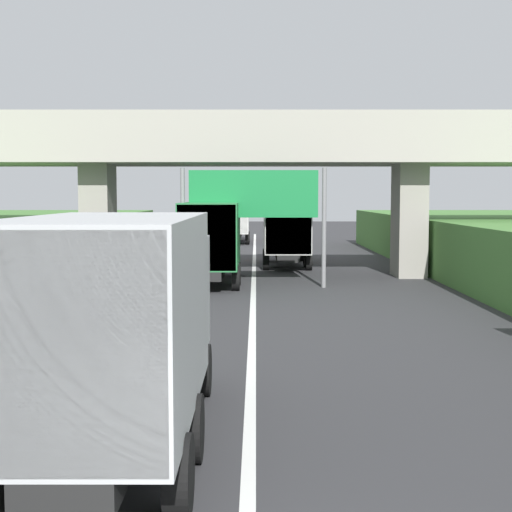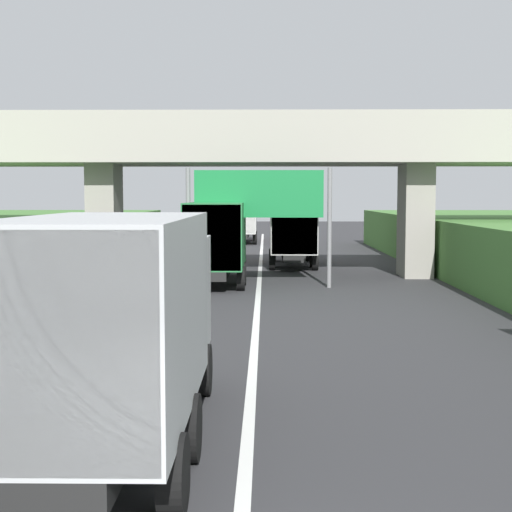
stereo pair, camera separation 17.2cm
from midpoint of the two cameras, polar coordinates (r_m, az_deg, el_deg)
lane_centre_stripe at (r=27.90m, az=-0.11°, el=-2.88°), size 0.20×85.14×0.01m
overpass_bridge at (r=33.34m, az=-0.04°, el=7.81°), size 40.00×4.80×7.34m
overhead_highway_sign at (r=29.17m, az=-0.09°, el=4.38°), size 5.88×0.18×4.84m
truck_red at (r=57.46m, az=-1.52°, el=2.99°), size 2.44×7.30×3.44m
truck_silver at (r=10.80m, az=-10.74°, el=-4.83°), size 2.44×7.30×3.44m
truck_orange at (r=38.33m, az=2.50°, el=2.09°), size 2.44×7.30×3.44m
truck_green at (r=30.62m, az=-3.36°, el=1.42°), size 2.44×7.30×3.44m
car_yellow at (r=46.33m, az=-6.18°, el=1.20°), size 1.86×4.10×1.72m
construction_barrel_2 at (r=23.94m, az=-16.45°, el=-3.25°), size 0.57×0.57×0.90m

